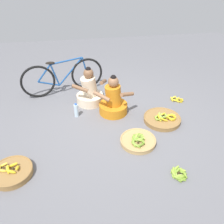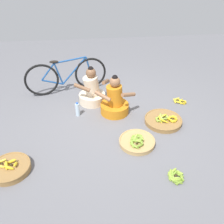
{
  "view_description": "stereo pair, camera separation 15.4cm",
  "coord_description": "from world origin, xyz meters",
  "px_view_note": "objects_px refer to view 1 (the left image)",
  "views": [
    {
      "loc": [
        -0.52,
        -3.23,
        2.43
      ],
      "look_at": [
        0.0,
        -0.2,
        0.35
      ],
      "focal_mm": 37.08,
      "sensor_mm": 36.0,
      "label": 1
    },
    {
      "loc": [
        -0.37,
        -3.25,
        2.43
      ],
      "look_at": [
        0.0,
        -0.2,
        0.35
      ],
      "focal_mm": 37.08,
      "sensor_mm": 36.0,
      "label": 2
    }
  ],
  "objects_px": {
    "banana_basket_front_left": "(138,141)",
    "vendor_woman_behind": "(90,92)",
    "vendor_woman_front": "(113,101)",
    "loose_bananas_near_vendor": "(177,99)",
    "banana_basket_back_right": "(162,119)",
    "loose_bananas_back_left": "(179,174)",
    "banana_basket_near_bicycle": "(12,172)",
    "water_bottle": "(76,110)",
    "bicycle_leaning": "(63,77)"
  },
  "relations": [
    {
      "from": "banana_basket_near_bicycle",
      "to": "banana_basket_front_left",
      "type": "bearing_deg",
      "value": 10.29
    },
    {
      "from": "banana_basket_near_bicycle",
      "to": "water_bottle",
      "type": "xyz_separation_m",
      "value": [
        0.91,
        1.23,
        0.07
      ]
    },
    {
      "from": "banana_basket_back_right",
      "to": "water_bottle",
      "type": "distance_m",
      "value": 1.54
    },
    {
      "from": "banana_basket_front_left",
      "to": "loose_bananas_near_vendor",
      "type": "relative_size",
      "value": 2.17
    },
    {
      "from": "banana_basket_back_right",
      "to": "vendor_woman_front",
      "type": "bearing_deg",
      "value": 152.53
    },
    {
      "from": "banana_basket_near_bicycle",
      "to": "banana_basket_back_right",
      "type": "height_order",
      "value": "banana_basket_near_bicycle"
    },
    {
      "from": "bicycle_leaning",
      "to": "banana_basket_near_bicycle",
      "type": "height_order",
      "value": "bicycle_leaning"
    },
    {
      "from": "banana_basket_near_bicycle",
      "to": "loose_bananas_back_left",
      "type": "xyz_separation_m",
      "value": [
        2.19,
        -0.39,
        -0.02
      ]
    },
    {
      "from": "banana_basket_front_left",
      "to": "banana_basket_near_bicycle",
      "type": "height_order",
      "value": "banana_basket_near_bicycle"
    },
    {
      "from": "vendor_woman_behind",
      "to": "vendor_woman_front",
      "type": "bearing_deg",
      "value": -47.05
    },
    {
      "from": "loose_bananas_near_vendor",
      "to": "water_bottle",
      "type": "xyz_separation_m",
      "value": [
        -2.02,
        -0.21,
        0.1
      ]
    },
    {
      "from": "banana_basket_back_right",
      "to": "water_bottle",
      "type": "xyz_separation_m",
      "value": [
        -1.48,
        0.41,
        0.08
      ]
    },
    {
      "from": "banana_basket_front_left",
      "to": "loose_bananas_back_left",
      "type": "height_order",
      "value": "banana_basket_front_left"
    },
    {
      "from": "bicycle_leaning",
      "to": "banana_basket_near_bicycle",
      "type": "xyz_separation_m",
      "value": [
        -0.7,
        -2.17,
        -0.3
      ]
    },
    {
      "from": "banana_basket_front_left",
      "to": "banana_basket_back_right",
      "type": "bearing_deg",
      "value": 40.61
    },
    {
      "from": "vendor_woman_front",
      "to": "loose_bananas_near_vendor",
      "type": "xyz_separation_m",
      "value": [
        1.34,
        0.2,
        -0.21
      ]
    },
    {
      "from": "banana_basket_front_left",
      "to": "banana_basket_back_right",
      "type": "relative_size",
      "value": 0.86
    },
    {
      "from": "vendor_woman_behind",
      "to": "water_bottle",
      "type": "height_order",
      "value": "vendor_woman_behind"
    },
    {
      "from": "bicycle_leaning",
      "to": "banana_basket_front_left",
      "type": "xyz_separation_m",
      "value": [
        1.12,
        -1.84,
        -0.31
      ]
    },
    {
      "from": "vendor_woman_behind",
      "to": "loose_bananas_near_vendor",
      "type": "distance_m",
      "value": 1.76
    },
    {
      "from": "vendor_woman_behind",
      "to": "water_bottle",
      "type": "relative_size",
      "value": 2.82
    },
    {
      "from": "vendor_woman_behind",
      "to": "banana_basket_front_left",
      "type": "relative_size",
      "value": 1.35
    },
    {
      "from": "vendor_woman_front",
      "to": "bicycle_leaning",
      "type": "distance_m",
      "value": 1.29
    },
    {
      "from": "bicycle_leaning",
      "to": "water_bottle",
      "type": "relative_size",
      "value": 6.21
    },
    {
      "from": "bicycle_leaning",
      "to": "water_bottle",
      "type": "height_order",
      "value": "bicycle_leaning"
    },
    {
      "from": "banana_basket_near_bicycle",
      "to": "loose_bananas_back_left",
      "type": "bearing_deg",
      "value": -10.04
    },
    {
      "from": "banana_basket_front_left",
      "to": "loose_bananas_back_left",
      "type": "bearing_deg",
      "value": -62.74
    },
    {
      "from": "vendor_woman_behind",
      "to": "banana_basket_front_left",
      "type": "xyz_separation_m",
      "value": [
        0.62,
        -1.33,
        -0.19
      ]
    },
    {
      "from": "vendor_woman_front",
      "to": "water_bottle",
      "type": "xyz_separation_m",
      "value": [
        -0.68,
        -0.01,
        -0.11
      ]
    },
    {
      "from": "vendor_woman_front",
      "to": "bicycle_leaning",
      "type": "bearing_deg",
      "value": 133.6
    },
    {
      "from": "vendor_woman_behind",
      "to": "water_bottle",
      "type": "xyz_separation_m",
      "value": [
        -0.29,
        -0.43,
        -0.11
      ]
    },
    {
      "from": "banana_basket_near_bicycle",
      "to": "loose_bananas_near_vendor",
      "type": "distance_m",
      "value": 3.26
    },
    {
      "from": "banana_basket_near_bicycle",
      "to": "loose_bananas_near_vendor",
      "type": "xyz_separation_m",
      "value": [
        2.93,
        1.44,
        -0.03
      ]
    },
    {
      "from": "banana_basket_front_left",
      "to": "loose_bananas_back_left",
      "type": "relative_size",
      "value": 2.09
    },
    {
      "from": "vendor_woman_behind",
      "to": "banana_basket_near_bicycle",
      "type": "xyz_separation_m",
      "value": [
        -1.2,
        -1.66,
        -0.19
      ]
    },
    {
      "from": "banana_basket_front_left",
      "to": "banana_basket_near_bicycle",
      "type": "distance_m",
      "value": 1.85
    },
    {
      "from": "vendor_woman_front",
      "to": "loose_bananas_back_left",
      "type": "relative_size",
      "value": 2.82
    },
    {
      "from": "bicycle_leaning",
      "to": "banana_basket_front_left",
      "type": "height_order",
      "value": "bicycle_leaning"
    },
    {
      "from": "water_bottle",
      "to": "banana_basket_back_right",
      "type": "bearing_deg",
      "value": -15.33
    },
    {
      "from": "banana_basket_front_left",
      "to": "banana_basket_back_right",
      "type": "height_order",
      "value": "same"
    },
    {
      "from": "vendor_woman_front",
      "to": "banana_basket_near_bicycle",
      "type": "height_order",
      "value": "vendor_woman_front"
    },
    {
      "from": "banana_basket_near_bicycle",
      "to": "water_bottle",
      "type": "bearing_deg",
      "value": 53.54
    },
    {
      "from": "vendor_woman_front",
      "to": "vendor_woman_behind",
      "type": "relative_size",
      "value": 1.0
    },
    {
      "from": "banana_basket_front_left",
      "to": "loose_bananas_near_vendor",
      "type": "bearing_deg",
      "value": 45.03
    },
    {
      "from": "banana_basket_near_bicycle",
      "to": "loose_bananas_near_vendor",
      "type": "bearing_deg",
      "value": 26.16
    },
    {
      "from": "bicycle_leaning",
      "to": "banana_basket_front_left",
      "type": "bearing_deg",
      "value": -58.69
    },
    {
      "from": "banana_basket_back_right",
      "to": "loose_bananas_near_vendor",
      "type": "height_order",
      "value": "banana_basket_back_right"
    },
    {
      "from": "vendor_woman_front",
      "to": "banana_basket_near_bicycle",
      "type": "bearing_deg",
      "value": -142.01
    },
    {
      "from": "vendor_woman_front",
      "to": "banana_basket_back_right",
      "type": "xyz_separation_m",
      "value": [
        0.8,
        -0.42,
        -0.19
      ]
    },
    {
      "from": "banana_basket_front_left",
      "to": "vendor_woman_behind",
      "type": "bearing_deg",
      "value": 115.12
    }
  ]
}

